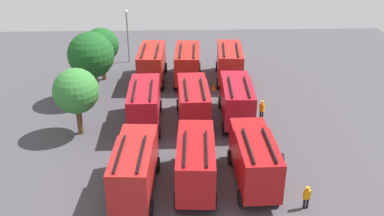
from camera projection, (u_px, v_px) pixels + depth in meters
The scene contains 21 objects.
ground_plane at pixel (192, 122), 39.83m from camera, with size 56.23×56.23×0.00m, color #423F44.
fire_truck_0 at pixel (254, 158), 30.70m from camera, with size 7.27×2.92×3.88m.
fire_truck_1 at pixel (237, 99), 39.07m from camera, with size 7.27×2.93×3.88m.
fire_truck_2 at pixel (230, 61), 47.41m from camera, with size 7.34×3.14×3.88m.
fire_truck_3 at pixel (196, 161), 30.36m from camera, with size 7.30×3.01×3.88m.
fire_truck_4 at pixel (193, 101), 38.65m from camera, with size 7.27×2.93×3.88m.
fire_truck_5 at pixel (188, 62), 47.13m from camera, with size 7.31×3.03×3.88m.
fire_truck_6 at pixel (134, 166), 29.79m from camera, with size 7.32×3.08×3.88m.
fire_truck_7 at pixel (144, 103), 38.44m from camera, with size 7.22×2.80×3.88m.
fire_truck_8 at pixel (152, 62), 47.17m from camera, with size 7.29×2.99×3.88m.
firefighter_0 at pixel (262, 109), 39.80m from camera, with size 0.46×0.47×1.82m.
firefighter_1 at pixel (282, 163), 32.36m from camera, with size 0.42×0.28×1.69m.
firefighter_2 at pixel (307, 197), 28.89m from camera, with size 0.27×0.44×1.64m.
firefighter_3 at pixel (240, 52), 53.50m from camera, with size 0.39×0.48×1.78m.
tree_0 at pixel (76, 91), 36.34m from camera, with size 3.74×3.74×5.79m.
tree_1 at pixel (91, 55), 42.05m from camera, with size 4.36×4.36×6.76m.
tree_2 at pixel (101, 45), 46.92m from camera, with size 3.66×3.66×5.67m.
traffic_cone_0 at pixel (221, 98), 43.48m from camera, with size 0.51×0.51×0.73m, color #F2600C.
traffic_cone_1 at pixel (214, 87), 45.87m from camera, with size 0.48×0.48×0.69m, color #F2600C.
traffic_cone_2 at pixel (264, 137), 36.87m from camera, with size 0.48×0.48×0.69m, color #F2600C.
lamppost at pixel (127, 32), 51.74m from camera, with size 0.36×0.36×6.20m.
Camera 1 is at (-35.07, 1.13, 18.90)m, focal length 42.10 mm.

